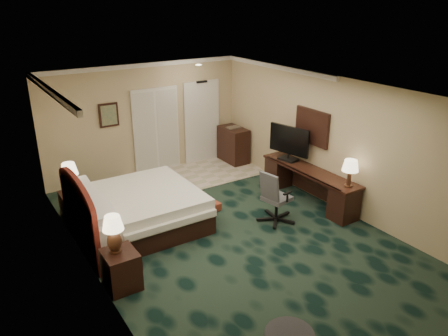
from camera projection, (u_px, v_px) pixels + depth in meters
floor at (231, 235)px, 8.11m from camera, size 5.00×7.50×0.00m
ceiling at (232, 91)px, 7.12m from camera, size 5.00×7.50×0.00m
wall_back at (145, 120)px, 10.55m from camera, size 5.00×0.00×2.70m
wall_front at (424, 275)px, 4.68m from camera, size 5.00×0.00×2.70m
wall_left at (88, 201)px, 6.36m from camera, size 0.00×7.50×2.70m
wall_right at (333, 143)px, 8.87m from camera, size 0.00×7.50×2.70m
crown_molding at (232, 94)px, 7.14m from camera, size 5.00×7.50×0.10m
tile_patch at (196, 174)px, 10.83m from camera, size 3.20×1.70×0.01m
headboard at (79, 213)px, 7.41m from camera, size 0.12×2.00×1.40m
entry_door at (202, 122)px, 11.42m from camera, size 1.02×0.06×2.18m
closet_doors at (156, 130)px, 10.75m from camera, size 1.20×0.06×2.10m
wall_art at (109, 115)px, 9.97m from camera, size 0.45×0.06×0.55m
wall_mirror at (312, 127)px, 9.25m from camera, size 0.05×0.95×0.75m
bed at (138, 210)px, 8.28m from camera, size 2.20×2.04×0.70m
nightstand_near at (121, 269)px, 6.58m from camera, size 0.48×0.55×0.60m
nightstand_far at (73, 206)px, 8.62m from camera, size 0.44×0.51×0.55m
lamp_near at (114, 234)px, 6.38m from camera, size 0.40×0.40×0.59m
lamp_far at (70, 178)px, 8.40m from camera, size 0.43×0.43×0.63m
bed_bench at (192, 205)px, 8.75m from camera, size 0.62×1.38×0.45m
desk at (309, 185)px, 9.34m from camera, size 0.54×2.51×0.72m
tv at (289, 143)px, 9.59m from camera, size 0.32×1.00×0.78m
desk_lamp at (350, 173)px, 8.30m from camera, size 0.37×0.37×0.55m
desk_chair at (277, 196)px, 8.44m from camera, size 0.72×0.69×1.07m
minibar at (233, 145)px, 11.56m from camera, size 0.49×0.88×0.92m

